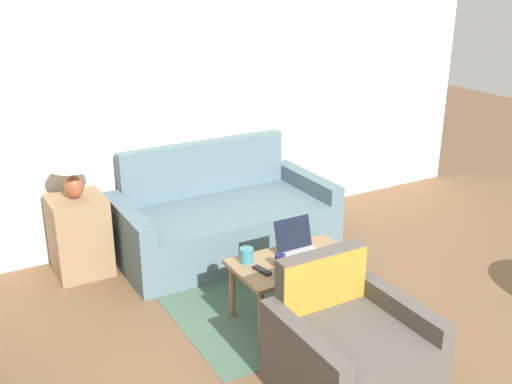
{
  "coord_description": "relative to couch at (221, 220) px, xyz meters",
  "views": [
    {
      "loc": [
        -1.9,
        -1.34,
        2.36
      ],
      "look_at": [
        0.22,
        2.36,
        0.75
      ],
      "focal_mm": 42.0,
      "sensor_mm": 36.0,
      "label": 1
    }
  ],
  "objects": [
    {
      "name": "tv_remote",
      "position": [
        -0.33,
        -1.28,
        0.18
      ],
      "size": [
        0.07,
        0.16,
        0.02
      ],
      "color": "black",
      "rests_on": "coffee_table"
    },
    {
      "name": "armchair",
      "position": [
        -0.22,
        -2.08,
        -0.01
      ],
      "size": [
        0.79,
        0.76,
        0.78
      ],
      "color": "#514C47",
      "rests_on": "ground_plane"
    },
    {
      "name": "laptop",
      "position": [
        0.03,
        -1.19,
        0.23
      ],
      "size": [
        0.29,
        0.3,
        0.24
      ],
      "color": "#B7B7BC",
      "rests_on": "coffee_table"
    },
    {
      "name": "side_table",
      "position": [
        -1.2,
        0.16,
        0.06
      ],
      "size": [
        0.43,
        0.43,
        0.65
      ],
      "color": "#937551",
      "rests_on": "ground_plane"
    },
    {
      "name": "rug",
      "position": [
        -0.05,
        -0.66,
        -0.26
      ],
      "size": [
        1.57,
        2.07,
        0.01
      ],
      "color": "#476651",
      "rests_on": "ground_plane"
    },
    {
      "name": "couch",
      "position": [
        0.0,
        0.0,
        0.0
      ],
      "size": [
        1.86,
        0.94,
        0.9
      ],
      "color": "slate",
      "rests_on": "ground_plane"
    },
    {
      "name": "table_lamp",
      "position": [
        -1.2,
        0.16,
        0.71
      ],
      "size": [
        0.34,
        0.34,
        0.47
      ],
      "color": "brown",
      "rests_on": "side_table"
    },
    {
      "name": "cup_yellow",
      "position": [
        -0.19,
        -1.28,
        0.22
      ],
      "size": [
        0.07,
        0.07,
        0.09
      ],
      "color": "#191E4C",
      "rests_on": "coffee_table"
    },
    {
      "name": "coffee_table",
      "position": [
        -0.05,
        -1.24,
        0.11
      ],
      "size": [
        0.87,
        0.51,
        0.44
      ],
      "color": "#8E704C",
      "rests_on": "ground_plane"
    },
    {
      "name": "wall_back",
      "position": [
        -0.24,
        0.48,
        1.04
      ],
      "size": [
        6.73,
        0.06,
        2.6
      ],
      "color": "white",
      "rests_on": "ground_plane"
    },
    {
      "name": "cup_navy",
      "position": [
        -0.35,
        -1.1,
        0.22
      ],
      "size": [
        0.1,
        0.1,
        0.1
      ],
      "color": "teal",
      "rests_on": "coffee_table"
    }
  ]
}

